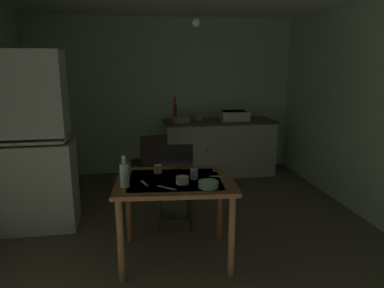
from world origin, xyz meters
name	(u,v)px	position (x,y,z in m)	size (l,w,h in m)	color
ground_plane	(186,228)	(0.00, 0.00, 0.00)	(5.32, 5.32, 0.00)	brown
wall_back	(165,97)	(0.00, 2.21, 1.24)	(4.27, 0.10, 2.47)	#B6D3AB
wall_right	(373,112)	(2.14, 0.00, 1.24)	(0.10, 4.42, 2.47)	#B5D4B0
hutch_cabinet	(29,149)	(-1.62, 0.31, 0.89)	(0.89, 0.47, 1.91)	beige
counter_cabinet	(219,147)	(0.83, 1.84, 0.44)	(1.75, 0.64, 0.88)	beige
sink_basin	(234,115)	(1.06, 1.84, 0.96)	(0.44, 0.34, 0.15)	white
hand_pump	(175,111)	(0.13, 1.89, 1.05)	(0.05, 0.27, 0.39)	#B21E19
mixing_bowl_counter	(181,120)	(0.21, 1.79, 0.92)	(0.28, 0.28, 0.08)	tan
stoneware_crock	(199,117)	(0.51, 1.90, 0.94)	(0.10, 0.10, 0.12)	beige
dining_table	(175,191)	(-0.18, -0.57, 0.66)	(1.11, 0.88, 0.77)	brown
chair_far_side	(174,184)	(-0.11, 0.05, 0.50)	(0.43, 0.43, 0.97)	#292021
chair_by_counter	(151,161)	(-0.31, 1.13, 0.46)	(0.52, 0.52, 0.85)	#2C231C
serving_bowl_wide	(208,184)	(0.07, -0.81, 0.80)	(0.17, 0.17, 0.05)	#ADD1C1
soup_bowl_small	(182,180)	(-0.13, -0.68, 0.80)	(0.11, 0.11, 0.06)	white
mug_dark	(194,174)	(-0.01, -0.58, 0.81)	(0.07, 0.07, 0.09)	#9EB2C6
teacup_mint	(158,169)	(-0.32, -0.36, 0.81)	(0.08, 0.08, 0.08)	tan
glass_bottle	(124,174)	(-0.62, -0.68, 0.88)	(0.08, 0.08, 0.27)	#B7BCC1
table_knife	(167,188)	(-0.27, -0.77, 0.77)	(0.18, 0.02, 0.01)	silver
teaspoon_near_bowl	(144,183)	(-0.45, -0.63, 0.77)	(0.15, 0.02, 0.01)	beige
teaspoon_by_cup	(218,176)	(0.21, -0.55, 0.77)	(0.15, 0.02, 0.01)	beige
serving_spoon	(214,169)	(0.23, -0.33, 0.77)	(0.15, 0.02, 0.01)	beige
pendant_bulb	(196,23)	(0.10, -0.07, 2.15)	(0.08, 0.08, 0.08)	#F9EFCC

